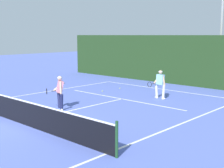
# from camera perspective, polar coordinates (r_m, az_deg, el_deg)

# --- Properties ---
(ground_plane) EXTENTS (80.00, 80.00, 0.00)m
(ground_plane) POSITION_cam_1_polar(r_m,az_deg,el_deg) (13.18, -16.83, -6.79)
(ground_plane) COLOR #5567C1
(court_line_baseline_far) EXTENTS (9.84, 0.10, 0.01)m
(court_line_baseline_far) POSITION_cam_1_polar(r_m,az_deg,el_deg) (20.43, 9.49, -0.97)
(court_line_baseline_far) COLOR white
(court_line_baseline_far) RESTS_ON ground_plane
(court_line_sideline_right) EXTENTS (0.10, 21.05, 0.01)m
(court_line_sideline_right) POSITION_cam_1_polar(r_m,az_deg,el_deg) (9.45, -1.11, -12.70)
(court_line_sideline_right) COLOR white
(court_line_sideline_right) RESTS_ON ground_plane
(court_line_service) EXTENTS (8.03, 0.10, 0.01)m
(court_line_service) POSITION_cam_1_polar(r_m,az_deg,el_deg) (17.17, 1.83, -2.75)
(court_line_service) COLOR white
(court_line_service) RESTS_ON ground_plane
(court_line_centre) EXTENTS (0.10, 6.40, 0.01)m
(court_line_centre) POSITION_cam_1_polar(r_m,az_deg,el_deg) (14.98, -6.20, -4.55)
(court_line_centre) COLOR white
(court_line_centre) RESTS_ON ground_plane
(tennis_net) EXTENTS (10.79, 0.09, 1.09)m
(tennis_net) POSITION_cam_1_polar(r_m,az_deg,el_deg) (13.05, -16.93, -4.65)
(tennis_net) COLOR #1E4723
(tennis_net) RESTS_ON ground_plane
(player_near) EXTENTS (1.15, 0.84, 1.59)m
(player_near) POSITION_cam_1_polar(r_m,az_deg,el_deg) (14.93, -9.58, -1.27)
(player_near) COLOR #1E234C
(player_near) RESTS_ON ground_plane
(player_far) EXTENTS (0.80, 0.88, 1.59)m
(player_far) POSITION_cam_1_polar(r_m,az_deg,el_deg) (17.28, 8.81, 0.15)
(player_far) COLOR silver
(player_far) RESTS_ON ground_plane
(tennis_ball) EXTENTS (0.07, 0.07, 0.07)m
(tennis_ball) POSITION_cam_1_polar(r_m,az_deg,el_deg) (19.38, -1.78, -1.30)
(tennis_ball) COLOR #D1E033
(tennis_ball) RESTS_ON ground_plane
(tennis_ball_extra) EXTENTS (0.07, 0.07, 0.07)m
(tennis_ball_extra) POSITION_cam_1_polar(r_m,az_deg,el_deg) (20.41, 1.45, -0.77)
(tennis_ball_extra) COLOR #D1E033
(tennis_ball_extra) RESTS_ON ground_plane
(back_fence_windscreen) EXTENTS (22.37, 0.12, 3.49)m
(back_fence_windscreen) POSITION_cam_1_polar(r_m,az_deg,el_deg) (22.24, 13.01, 4.24)
(back_fence_windscreen) COLOR #203C1A
(back_fence_windscreen) RESTS_ON ground_plane
(light_pole) EXTENTS (0.55, 0.44, 7.65)m
(light_pole) POSITION_cam_1_polar(r_m,az_deg,el_deg) (23.10, 19.54, 11.41)
(light_pole) COLOR #9EA39E
(light_pole) RESTS_ON ground_plane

